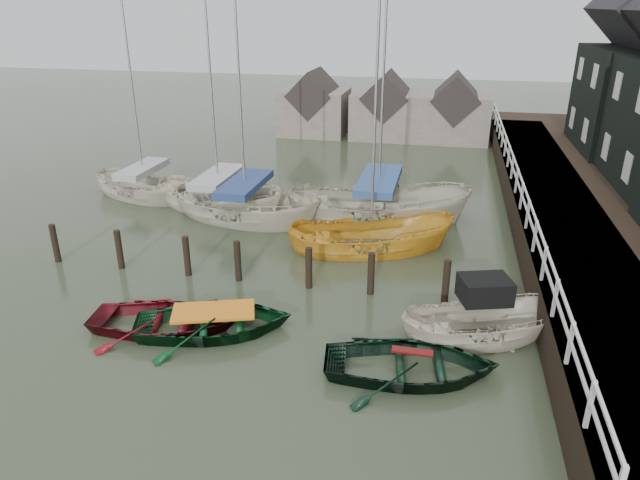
% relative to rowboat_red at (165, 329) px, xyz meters
% --- Properties ---
extents(ground, '(120.00, 120.00, 0.00)m').
position_rel_rowboat_red_xyz_m(ground, '(2.17, 0.37, 0.00)').
color(ground, '#2A3421').
rests_on(ground, ground).
extents(pier, '(3.04, 32.00, 2.70)m').
position_rel_rowboat_red_xyz_m(pier, '(11.64, 10.37, 0.71)').
color(pier, black).
rests_on(pier, ground).
extents(mooring_pilings, '(13.72, 0.22, 1.80)m').
position_rel_rowboat_red_xyz_m(mooring_pilings, '(1.05, 3.37, 0.50)').
color(mooring_pilings, black).
rests_on(mooring_pilings, ground).
extents(far_sheds, '(14.00, 4.08, 4.39)m').
position_rel_rowboat_red_xyz_m(far_sheds, '(3.00, 26.37, 1.86)').
color(far_sheds, '#665B51').
rests_on(far_sheds, ground).
extents(rowboat_red, '(4.49, 3.48, 0.86)m').
position_rel_rowboat_red_xyz_m(rowboat_red, '(0.00, 0.00, 0.00)').
color(rowboat_red, '#5F0D14').
rests_on(rowboat_red, ground).
extents(rowboat_green, '(5.11, 4.34, 0.90)m').
position_rel_rowboat_red_xyz_m(rowboat_green, '(1.43, 0.19, 0.00)').
color(rowboat_green, '#083215').
rests_on(rowboat_green, ground).
extents(rowboat_dkgreen, '(4.69, 3.66, 0.89)m').
position_rel_rowboat_red_xyz_m(rowboat_dkgreen, '(6.94, -0.64, 0.00)').
color(rowboat_dkgreen, black).
rests_on(rowboat_dkgreen, ground).
extents(motorboat, '(4.72, 2.93, 2.64)m').
position_rel_rowboat_red_xyz_m(motorboat, '(8.65, 1.36, 0.09)').
color(motorboat, beige).
rests_on(motorboat, ground).
extents(sailboat_a, '(6.96, 4.12, 10.62)m').
position_rel_rowboat_red_xyz_m(sailboat_a, '(-2.29, 9.81, 0.06)').
color(sailboat_a, beige).
rests_on(sailboat_a, ground).
extents(sailboat_b, '(7.22, 3.84, 12.38)m').
position_rel_rowboat_red_xyz_m(sailboat_b, '(-0.71, 8.87, 0.06)').
color(sailboat_b, beige).
rests_on(sailboat_b, ground).
extents(sailboat_c, '(6.63, 4.07, 11.42)m').
position_rel_rowboat_red_xyz_m(sailboat_c, '(4.88, 6.91, 0.01)').
color(sailboat_c, gold).
rests_on(sailboat_c, ground).
extents(sailboat_d, '(7.96, 3.78, 12.27)m').
position_rel_rowboat_red_xyz_m(sailboat_d, '(4.74, 10.05, 0.06)').
color(sailboat_d, beige).
rests_on(sailboat_d, ground).
extents(sailboat_e, '(6.30, 3.99, 10.64)m').
position_rel_rowboat_red_xyz_m(sailboat_e, '(-6.40, 10.70, 0.07)').
color(sailboat_e, beige).
rests_on(sailboat_e, ground).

